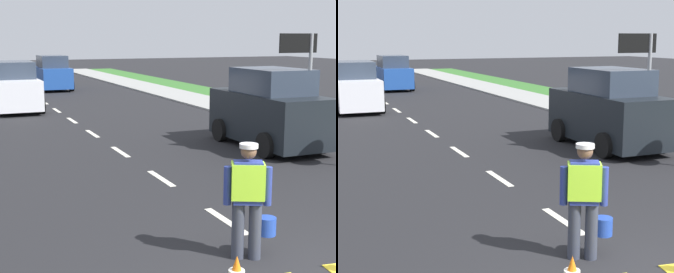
{
  "view_description": "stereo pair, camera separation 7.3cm",
  "coord_description": "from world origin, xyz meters",
  "views": [
    {
      "loc": [
        -4.25,
        -4.88,
        3.11
      ],
      "look_at": [
        -0.15,
        4.94,
        1.1
      ],
      "focal_mm": 56.51,
      "sensor_mm": 36.0,
      "label": 1
    },
    {
      "loc": [
        -4.18,
        -4.91,
        3.11
      ],
      "look_at": [
        -0.15,
        4.94,
        1.1
      ],
      "focal_mm": 56.51,
      "sensor_mm": 36.0,
      "label": 2
    }
  ],
  "objects": [
    {
      "name": "lane_center_line",
      "position": [
        0.0,
        25.2,
        0.0
      ],
      "size": [
        0.14,
        46.4,
        0.01
      ],
      "color": "silver",
      "rests_on": "ground"
    },
    {
      "name": "car_oncoming_second",
      "position": [
        -1.6,
        18.4,
        0.97
      ],
      "size": [
        1.98,
        4.27,
        2.09
      ],
      "color": "silver",
      "rests_on": "ground"
    },
    {
      "name": "sidewalk_right",
      "position": [
        7.2,
        10.0,
        0.0
      ],
      "size": [
        2.4,
        72.0,
        0.14
      ],
      "primitive_type": "cube",
      "color": "#9E9E99",
      "rests_on": "ground"
    },
    {
      "name": "car_outgoing_far",
      "position": [
        1.54,
        26.87,
        0.95
      ],
      "size": [
        1.96,
        4.02,
        2.04
      ],
      "color": "#1E4799",
      "rests_on": "ground"
    },
    {
      "name": "road_worker",
      "position": [
        -0.46,
        1.23,
        0.93
      ],
      "size": [
        0.75,
        0.45,
        1.67
      ],
      "color": "#383D4C",
      "rests_on": "ground"
    },
    {
      "name": "lane_direction_sign",
      "position": [
        4.42,
        6.67,
        2.41
      ],
      "size": [
        1.16,
        0.11,
        3.2
      ],
      "color": "gray",
      "rests_on": "ground"
    },
    {
      "name": "ground_plane",
      "position": [
        0.0,
        21.0,
        0.0
      ],
      "size": [
        96.0,
        96.0,
        0.0
      ],
      "primitive_type": "plane",
      "color": "black"
    },
    {
      "name": "car_parked_curbside",
      "position": [
        4.17,
        7.77,
        1.04
      ],
      "size": [
        1.99,
        4.03,
        2.24
      ],
      "color": "black",
      "rests_on": "ground"
    }
  ]
}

